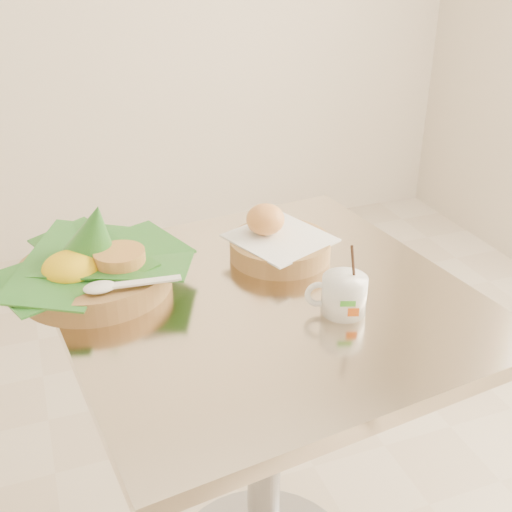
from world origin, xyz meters
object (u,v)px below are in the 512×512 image
object	(u,v)px
cafe_table	(264,393)
coffee_mug	(343,294)
bread_basket	(278,242)
rice_basket	(94,265)

from	to	relation	value
cafe_table	coffee_mug	size ratio (longest dim) A/B	5.85
bread_basket	rice_basket	bearing A→B (deg)	179.67
rice_basket	bread_basket	size ratio (longest dim) A/B	1.55
bread_basket	coffee_mug	bearing A→B (deg)	-83.61
cafe_table	rice_basket	xyz separation A→B (m)	(-0.28, 0.14, 0.27)
bread_basket	cafe_table	bearing A→B (deg)	-120.30
cafe_table	coffee_mug	distance (m)	0.29
cafe_table	bread_basket	world-z (taller)	bread_basket
rice_basket	coffee_mug	bearing A→B (deg)	-31.15
coffee_mug	bread_basket	bearing A→B (deg)	96.39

